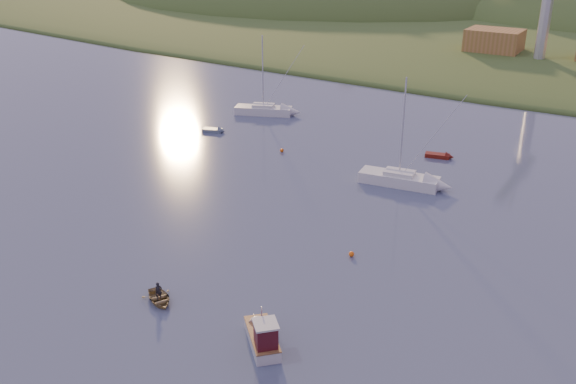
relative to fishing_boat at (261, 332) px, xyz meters
The scene contains 13 objects.
shore_slope 148.11m from the fishing_boat, 92.00° to the left, with size 640.00×150.00×7.00m, color #344E1F.
hill_left 206.28m from the fishing_boat, 117.47° to the left, with size 170.00×140.00×44.00m, color #344E1F.
wharf 105.01m from the fishing_boat, 90.09° to the left, with size 42.00×16.00×2.40m, color slate.
shed_west 106.90m from the fishing_boat, 97.08° to the left, with size 11.00×8.00×4.80m, color olive.
fishing_boat is the anchor object (origin of this frame).
sailboat_near 59.03m from the fishing_boat, 123.97° to the left, with size 9.25×5.83×12.35m.
sailboat_far 33.57m from the fishing_boat, 95.72° to the left, with size 9.45×4.00×12.70m.
canoe 9.98m from the fishing_boat, behind, with size 2.36×3.31×0.69m, color #937F51.
paddler 9.97m from the fishing_boat, behind, with size 0.56×0.37×1.54m, color black.
red_tender 44.80m from the fishing_boat, 92.61° to the left, with size 3.84×2.05×1.24m.
grey_dinghy 50.46m from the fishing_boat, 131.64° to the left, with size 3.57×2.22×1.25m.
buoy_1 15.03m from the fishing_boat, 90.72° to the left, with size 0.50×0.50×0.50m, color #F7600D.
buoy_2 41.30m from the fishing_boat, 120.51° to the left, with size 0.50×0.50×0.50m, color #F7600D.
Camera 1 is at (27.59, -15.03, 28.81)m, focal length 40.00 mm.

